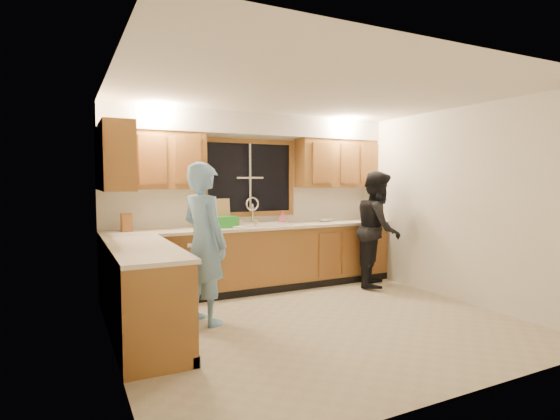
# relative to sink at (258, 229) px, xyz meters

# --- Properties ---
(floor) EXTENTS (4.20, 4.20, 0.00)m
(floor) POSITION_rel_sink_xyz_m (0.00, -1.60, -0.86)
(floor) COLOR #B4A78B
(floor) RESTS_ON ground
(ceiling) EXTENTS (4.20, 4.20, 0.00)m
(ceiling) POSITION_rel_sink_xyz_m (0.00, -1.60, 1.64)
(ceiling) COLOR white
(wall_back) EXTENTS (4.20, 0.00, 4.20)m
(wall_back) POSITION_rel_sink_xyz_m (0.00, 0.30, 0.39)
(wall_back) COLOR white
(wall_back) RESTS_ON ground
(wall_left) EXTENTS (0.00, 3.80, 3.80)m
(wall_left) POSITION_rel_sink_xyz_m (-2.10, -1.60, 0.39)
(wall_left) COLOR white
(wall_left) RESTS_ON ground
(wall_right) EXTENTS (0.00, 3.80, 3.80)m
(wall_right) POSITION_rel_sink_xyz_m (2.10, -1.60, 0.39)
(wall_right) COLOR white
(wall_right) RESTS_ON ground
(base_cabinets_back) EXTENTS (4.20, 0.60, 0.88)m
(base_cabinets_back) POSITION_rel_sink_xyz_m (0.00, -0.00, -0.42)
(base_cabinets_back) COLOR #9C652D
(base_cabinets_back) RESTS_ON ground
(base_cabinets_left) EXTENTS (0.60, 1.90, 0.88)m
(base_cabinets_left) POSITION_rel_sink_xyz_m (-1.80, -1.25, -0.42)
(base_cabinets_left) COLOR #9C652D
(base_cabinets_left) RESTS_ON ground
(countertop_back) EXTENTS (4.20, 0.63, 0.04)m
(countertop_back) POSITION_rel_sink_xyz_m (0.00, -0.02, 0.04)
(countertop_back) COLOR #F3E5CC
(countertop_back) RESTS_ON base_cabinets_back
(countertop_left) EXTENTS (0.63, 1.90, 0.04)m
(countertop_left) POSITION_rel_sink_xyz_m (-1.79, -1.25, 0.04)
(countertop_left) COLOR #F3E5CC
(countertop_left) RESTS_ON base_cabinets_left
(upper_cabinets_left) EXTENTS (1.35, 0.33, 0.75)m
(upper_cabinets_left) POSITION_rel_sink_xyz_m (-1.43, 0.13, 0.96)
(upper_cabinets_left) COLOR #9C652D
(upper_cabinets_left) RESTS_ON wall_back
(upper_cabinets_right) EXTENTS (1.35, 0.33, 0.75)m
(upper_cabinets_right) POSITION_rel_sink_xyz_m (1.43, 0.13, 0.96)
(upper_cabinets_right) COLOR #9C652D
(upper_cabinets_right) RESTS_ON wall_back
(upper_cabinets_return) EXTENTS (0.33, 0.90, 0.75)m
(upper_cabinets_return) POSITION_rel_sink_xyz_m (-1.94, -0.48, 0.96)
(upper_cabinets_return) COLOR #9C652D
(upper_cabinets_return) RESTS_ON wall_left
(soffit) EXTENTS (4.20, 0.35, 0.30)m
(soffit) POSITION_rel_sink_xyz_m (0.00, 0.12, 1.49)
(soffit) COLOR white
(soffit) RESTS_ON wall_back
(window_frame) EXTENTS (1.44, 0.03, 1.14)m
(window_frame) POSITION_rel_sink_xyz_m (0.00, 0.29, 0.74)
(window_frame) COLOR black
(window_frame) RESTS_ON wall_back
(sink) EXTENTS (0.86, 0.52, 0.57)m
(sink) POSITION_rel_sink_xyz_m (0.00, 0.00, 0.00)
(sink) COLOR white
(sink) RESTS_ON countertop_back
(dishwasher) EXTENTS (0.60, 0.56, 0.82)m
(dishwasher) POSITION_rel_sink_xyz_m (-0.85, -0.01, -0.45)
(dishwasher) COLOR silver
(dishwasher) RESTS_ON floor
(stove) EXTENTS (0.58, 0.75, 0.90)m
(stove) POSITION_rel_sink_xyz_m (-1.80, -1.82, -0.41)
(stove) COLOR silver
(stove) RESTS_ON floor
(man) EXTENTS (0.61, 0.75, 1.76)m
(man) POSITION_rel_sink_xyz_m (-1.11, -1.08, 0.02)
(man) COLOR #7CB6EB
(man) RESTS_ON floor
(woman) EXTENTS (1.03, 1.04, 1.70)m
(woman) POSITION_rel_sink_xyz_m (1.69, -0.58, -0.02)
(woman) COLOR black
(woman) RESTS_ON floor
(knife_block) EXTENTS (0.14, 0.12, 0.23)m
(knife_block) POSITION_rel_sink_xyz_m (-1.77, 0.09, 0.17)
(knife_block) COLOR #995E2A
(knife_block) RESTS_ON countertop_back
(cutting_board) EXTENTS (0.30, 0.14, 0.38)m
(cutting_board) POSITION_rel_sink_xyz_m (-0.50, 0.18, 0.25)
(cutting_board) COLOR tan
(cutting_board) RESTS_ON countertop_back
(dish_crate) EXTENTS (0.37, 0.35, 0.15)m
(dish_crate) POSITION_rel_sink_xyz_m (-0.52, -0.00, 0.13)
(dish_crate) COLOR #248E28
(dish_crate) RESTS_ON countertop_back
(soap_bottle) EXTENTS (0.11, 0.12, 0.19)m
(soap_bottle) POSITION_rel_sink_xyz_m (0.47, 0.15, 0.15)
(soap_bottle) COLOR #E6577B
(soap_bottle) RESTS_ON countertop_back
(bowl) EXTENTS (0.22, 0.22, 0.05)m
(bowl) POSITION_rel_sink_xyz_m (1.14, 0.03, 0.08)
(bowl) COLOR silver
(bowl) RESTS_ON countertop_back
(can_left) EXTENTS (0.08, 0.08, 0.12)m
(can_left) POSITION_rel_sink_xyz_m (-0.31, -0.12, 0.11)
(can_left) COLOR beige
(can_left) RESTS_ON countertop_back
(can_right) EXTENTS (0.08, 0.08, 0.12)m
(can_right) POSITION_rel_sink_xyz_m (-0.12, -0.21, 0.12)
(can_right) COLOR beige
(can_right) RESTS_ON countertop_back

